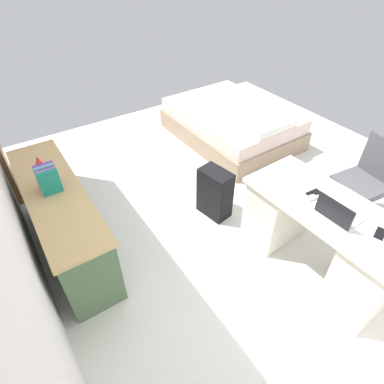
# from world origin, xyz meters

# --- Properties ---
(ground_plane) EXTENTS (5.59, 5.59, 0.00)m
(ground_plane) POSITION_xyz_m (0.00, 0.00, 0.00)
(ground_plane) COLOR silver
(desk) EXTENTS (1.46, 0.71, 0.75)m
(desk) POSITION_xyz_m (-1.17, -0.14, 0.39)
(desk) COLOR silver
(desk) RESTS_ON ground_plane
(office_chair) EXTENTS (0.52, 0.52, 0.94)m
(office_chair) POSITION_xyz_m (-0.97, -1.09, 0.42)
(office_chair) COLOR black
(office_chair) RESTS_ON ground_plane
(credenza) EXTENTS (1.80, 0.48, 0.74)m
(credenza) POSITION_xyz_m (0.34, 1.73, 0.37)
(credenza) COLOR #4C6B47
(credenza) RESTS_ON ground_plane
(bed) EXTENTS (1.93, 1.44, 0.58)m
(bed) POSITION_xyz_m (1.15, -1.03, 0.24)
(bed) COLOR gray
(bed) RESTS_ON ground_plane
(suitcase_black) EXTENTS (0.39, 0.28, 0.58)m
(suitcase_black) POSITION_xyz_m (-0.07, 0.21, 0.29)
(suitcase_black) COLOR black
(suitcase_black) RESTS_ON ground_plane
(laptop) EXTENTS (0.32, 0.23, 0.21)m
(laptop) POSITION_xyz_m (-1.28, -0.05, 0.80)
(laptop) COLOR silver
(laptop) RESTS_ON desk
(computer_mouse) EXTENTS (0.06, 0.10, 0.03)m
(computer_mouse) POSITION_xyz_m (-1.02, -0.09, 0.77)
(computer_mouse) COLOR white
(computer_mouse) RESTS_ON desk
(cell_phone_near_laptop) EXTENTS (0.10, 0.15, 0.01)m
(cell_phone_near_laptop) POSITION_xyz_m (-1.58, -0.20, 0.76)
(cell_phone_near_laptop) COLOR black
(cell_phone_near_laptop) RESTS_ON desk
(cell_phone_by_mouse) EXTENTS (0.08, 0.14, 0.01)m
(cell_phone_by_mouse) POSITION_xyz_m (-0.98, -0.16, 0.76)
(cell_phone_by_mouse) COLOR black
(cell_phone_by_mouse) RESTS_ON desk
(book_row) EXTENTS (0.20, 0.17, 0.24)m
(book_row) POSITION_xyz_m (0.37, 1.73, 0.86)
(book_row) COLOR #197E6D
(book_row) RESTS_ON credenza
(figurine_small) EXTENTS (0.08, 0.08, 0.11)m
(figurine_small) POSITION_xyz_m (0.80, 1.73, 0.80)
(figurine_small) COLOR red
(figurine_small) RESTS_ON credenza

